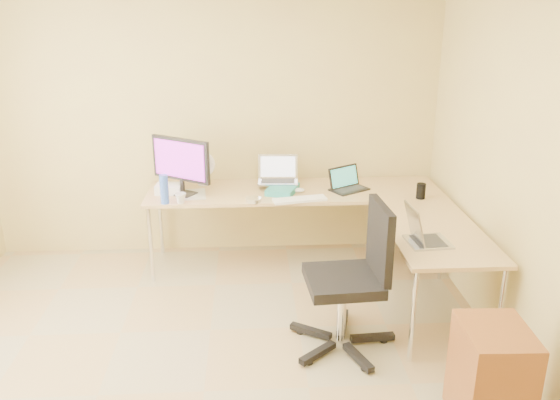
{
  "coord_description": "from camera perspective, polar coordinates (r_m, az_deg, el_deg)",
  "views": [
    {
      "loc": [
        0.31,
        -3.06,
        2.38
      ],
      "look_at": [
        0.55,
        1.1,
        0.9
      ],
      "focal_mm": 36.74,
      "sensor_mm": 36.0,
      "label": 1
    }
  ],
  "objects": [
    {
      "name": "floor",
      "position": [
        3.89,
        -7.58,
        -18.37
      ],
      "size": [
        4.5,
        4.5,
        0.0
      ],
      "primitive_type": "plane",
      "color": "tan",
      "rests_on": "ground"
    },
    {
      "name": "wall_back",
      "position": [
        5.43,
        -6.56,
        7.94
      ],
      "size": [
        4.5,
        0.0,
        4.5
      ],
      "primitive_type": "plane",
      "rotation": [
        1.57,
        0.0,
        0.0
      ],
      "color": "#D6C46E",
      "rests_on": "ground"
    },
    {
      "name": "wall_right",
      "position": [
        3.7,
        25.76,
        0.62
      ],
      "size": [
        0.0,
        4.5,
        4.5
      ],
      "primitive_type": "plane",
      "rotation": [
        1.57,
        0.0,
        -1.57
      ],
      "color": "#D6C46E",
      "rests_on": "ground"
    },
    {
      "name": "desk_main",
      "position": [
        5.32,
        1.42,
        -2.7
      ],
      "size": [
        2.65,
        0.7,
        0.73
      ],
      "primitive_type": "cube",
      "color": "tan",
      "rests_on": "ground"
    },
    {
      "name": "desk_return",
      "position": [
        4.61,
        14.71,
        -7.05
      ],
      "size": [
        0.7,
        1.3,
        0.73
      ],
      "primitive_type": "cube",
      "color": "tan",
      "rests_on": "ground"
    },
    {
      "name": "monitor",
      "position": [
        5.07,
        -9.81,
        3.31
      ],
      "size": [
        0.61,
        0.49,
        0.51
      ],
      "primitive_type": "cube",
      "rotation": [
        0.0,
        0.0,
        -0.59
      ],
      "color": "black",
      "rests_on": "desk_main"
    },
    {
      "name": "book_stack",
      "position": [
        5.12,
        0.25,
        1.06
      ],
      "size": [
        0.33,
        0.38,
        0.05
      ],
      "primitive_type": "cube",
      "rotation": [
        0.0,
        0.0,
        -0.36
      ],
      "color": "teal",
      "rests_on": "desk_main"
    },
    {
      "name": "laptop_center",
      "position": [
        5.2,
        -0.21,
        3.02
      ],
      "size": [
        0.38,
        0.3,
        0.23
      ],
      "primitive_type": "cube",
      "rotation": [
        0.0,
        0.0,
        -0.06
      ],
      "color": "silver",
      "rests_on": "desk_main"
    },
    {
      "name": "laptop_black",
      "position": [
        5.19,
        6.94,
        2.08
      ],
      "size": [
        0.41,
        0.38,
        0.21
      ],
      "primitive_type": "cube",
      "rotation": [
        0.0,
        0.0,
        0.56
      ],
      "color": "black",
      "rests_on": "desk_main"
    },
    {
      "name": "keyboard",
      "position": [
        4.91,
        1.98,
        0.05
      ],
      "size": [
        0.48,
        0.22,
        0.02
      ],
      "primitive_type": "cube",
      "rotation": [
        0.0,
        0.0,
        0.19
      ],
      "color": "white",
      "rests_on": "desk_main"
    },
    {
      "name": "mouse",
      "position": [
        5.12,
        1.83,
        0.99
      ],
      "size": [
        0.12,
        0.09,
        0.04
      ],
      "primitive_type": "ellipsoid",
      "rotation": [
        0.0,
        0.0,
        -0.15
      ],
      "color": "white",
      "rests_on": "desk_main"
    },
    {
      "name": "mug",
      "position": [
        4.92,
        -9.87,
        0.19
      ],
      "size": [
        0.11,
        0.11,
        0.09
      ],
      "primitive_type": "imported",
      "rotation": [
        0.0,
        0.0,
        -0.17
      ],
      "color": "silver",
      "rests_on": "desk_main"
    },
    {
      "name": "cd_stack",
      "position": [
        4.89,
        -2.65,
        0.03
      ],
      "size": [
        0.17,
        0.17,
        0.03
      ],
      "primitive_type": "cylinder",
      "rotation": [
        0.0,
        0.0,
        0.39
      ],
      "color": "silver",
      "rests_on": "desk_main"
    },
    {
      "name": "water_bottle",
      "position": [
        4.91,
        -11.46,
        1.06
      ],
      "size": [
        0.08,
        0.08,
        0.25
      ],
      "primitive_type": "cylinder",
      "rotation": [
        0.0,
        0.0,
        0.19
      ],
      "color": "blue",
      "rests_on": "desk_main"
    },
    {
      "name": "papers",
      "position": [
        5.12,
        -8.61,
        0.56
      ],
      "size": [
        0.24,
        0.32,
        0.01
      ],
      "primitive_type": "cube",
      "rotation": [
        0.0,
        0.0,
        0.1
      ],
      "color": "silver",
      "rests_on": "desk_main"
    },
    {
      "name": "white_box",
      "position": [
        5.19,
        -11.01,
        1.11
      ],
      "size": [
        0.24,
        0.18,
        0.08
      ],
      "primitive_type": "cube",
      "rotation": [
        0.0,
        0.0,
        -0.08
      ],
      "color": "white",
      "rests_on": "desk_main"
    },
    {
      "name": "desk_fan",
      "position": [
        5.34,
        -7.65,
        3.03
      ],
      "size": [
        0.29,
        0.29,
        0.29
      ],
      "primitive_type": "cylinder",
      "rotation": [
        0.0,
        0.0,
        -0.31
      ],
      "color": "white",
      "rests_on": "desk_main"
    },
    {
      "name": "black_cup",
      "position": [
        5.1,
        13.85,
        0.87
      ],
      "size": [
        0.1,
        0.1,
        0.13
      ],
      "primitive_type": "cylinder",
      "rotation": [
        0.0,
        0.0,
        0.25
      ],
      "color": "black",
      "rests_on": "desk_main"
    },
    {
      "name": "laptop_return",
      "position": [
        4.17,
        14.64,
        -2.71
      ],
      "size": [
        0.36,
        0.3,
        0.23
      ],
      "primitive_type": "cube",
      "rotation": [
        0.0,
        0.0,
        1.65
      ],
      "color": "#B0B5CB",
      "rests_on": "desk_return"
    },
    {
      "name": "office_chair",
      "position": [
        4.05,
        6.25,
        -8.24
      ],
      "size": [
        0.69,
        0.69,
        1.08
      ],
      "primitive_type": "cube",
      "rotation": [
        0.0,
        0.0,
        0.07
      ],
      "color": "black",
      "rests_on": "ground"
    },
    {
      "name": "cabinet",
      "position": [
        3.57,
        20.25,
        -16.22
      ],
      "size": [
        0.38,
        0.46,
        0.62
      ],
      "primitive_type": "cube",
      "rotation": [
        0.0,
        0.0,
        -0.04
      ],
      "color": "#93641F",
      "rests_on": "ground"
    }
  ]
}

